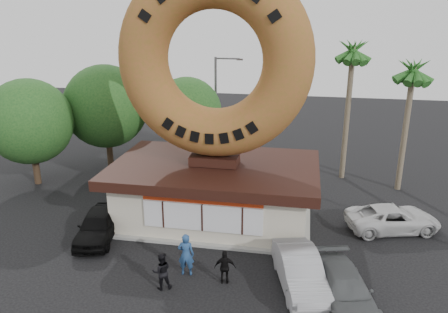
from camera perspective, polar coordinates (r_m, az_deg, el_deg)
ground at (r=20.02m, az=-4.80°, el=-15.65°), size 90.00×90.00×0.00m
donut_shop at (r=24.30m, az=-1.20°, el=-4.38°), size 11.20×7.20×3.80m
giant_donut at (r=22.53m, az=-1.32°, el=12.42°), size 10.06×2.56×10.06m
tree_west at (r=32.85m, az=-15.18°, el=6.33°), size 6.00×6.00×7.65m
tree_mid at (r=32.90m, az=-4.86°, el=5.81°), size 5.20×5.20×6.63m
tree_far at (r=31.29m, az=-24.07°, el=4.18°), size 5.60×5.60×7.14m
palm_near at (r=30.18m, az=16.45°, el=12.45°), size 2.60×2.60×9.75m
palm_far at (r=29.36m, az=23.43°, el=9.71°), size 2.60×2.60×8.75m
street_lamp at (r=33.26m, az=-0.83°, el=6.83°), size 2.11×0.20×8.00m
person_left at (r=19.82m, az=-4.99°, el=-12.62°), size 0.77×0.55×1.99m
person_center at (r=19.12m, az=-8.14°, el=-14.60°), size 1.00×0.91×1.66m
person_right at (r=19.29m, az=0.13°, el=-14.25°), size 0.97×0.52×1.56m
car_black at (r=23.62m, az=-16.12°, el=-8.60°), size 2.54×4.62×1.49m
car_silver at (r=19.33m, az=9.90°, el=-14.53°), size 2.77×4.93×1.54m
car_grey at (r=18.80m, az=15.54°, el=-16.38°), size 2.91×4.97×1.35m
car_white at (r=25.20m, az=21.17°, el=-7.55°), size 5.34×3.52×1.36m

